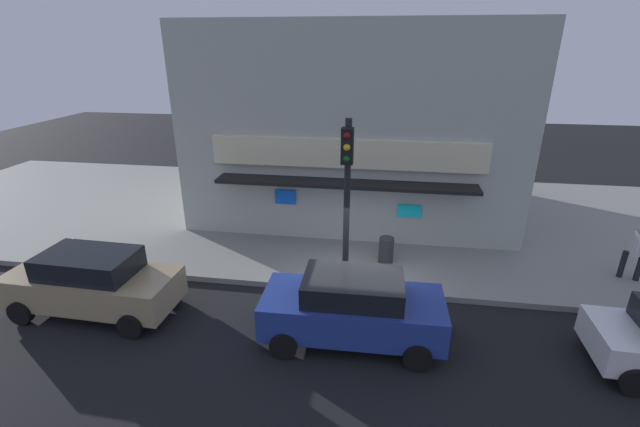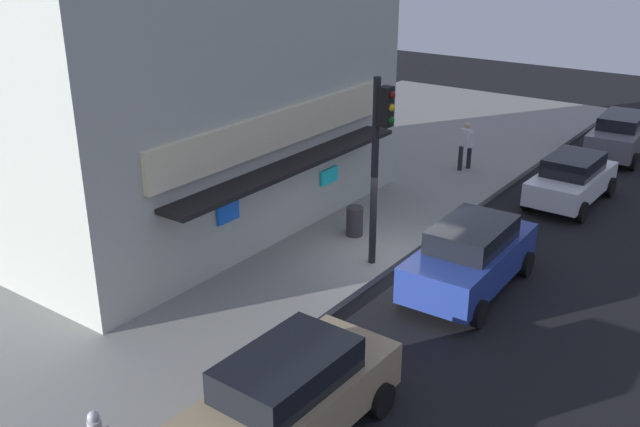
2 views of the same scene
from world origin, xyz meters
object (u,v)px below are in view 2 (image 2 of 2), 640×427
(trash_can, at_px, (355,221))
(parked_car_tan, at_px, (288,398))
(pedestrian, at_px, (466,144))
(parked_car_white, at_px, (572,179))
(parked_car_blue, at_px, (471,256))
(traffic_light, at_px, (379,148))
(parked_car_grey, at_px, (620,134))

(trash_can, height_order, parked_car_tan, parked_car_tan)
(pedestrian, height_order, parked_car_white, pedestrian)
(pedestrian, relative_size, parked_car_blue, 0.39)
(traffic_light, bearing_deg, parked_car_tan, -160.82)
(trash_can, bearing_deg, parked_car_tan, -154.39)
(parked_car_grey, distance_m, parked_car_blue, 13.41)
(pedestrian, distance_m, parked_car_grey, 6.68)
(parked_car_tan, bearing_deg, parked_car_white, -1.05)
(pedestrian, distance_m, parked_car_tan, 15.31)
(traffic_light, relative_size, parked_car_tan, 1.06)
(traffic_light, relative_size, parked_car_blue, 1.10)
(parked_car_grey, height_order, parked_car_blue, parked_car_blue)
(pedestrian, bearing_deg, parked_car_blue, -154.25)
(trash_can, distance_m, parked_car_blue, 3.89)
(trash_can, relative_size, parked_car_grey, 0.19)
(traffic_light, bearing_deg, parked_car_blue, -80.14)
(parked_car_blue, relative_size, parked_car_white, 1.08)
(traffic_light, distance_m, trash_can, 3.23)
(parked_car_white, bearing_deg, trash_can, 148.90)
(trash_can, bearing_deg, traffic_light, -129.89)
(parked_car_grey, relative_size, parked_car_tan, 0.99)
(pedestrian, xyz_separation_m, parked_car_grey, (5.44, -3.87, -0.27))
(traffic_light, relative_size, pedestrian, 2.80)
(pedestrian, height_order, parked_car_blue, pedestrian)
(parked_car_tan, bearing_deg, pedestrian, 14.03)
(parked_car_tan, distance_m, parked_car_white, 14.17)
(parked_car_blue, bearing_deg, parked_car_tan, 178.90)
(trash_can, height_order, pedestrian, pedestrian)
(parked_car_grey, distance_m, parked_car_white, 6.13)
(traffic_light, relative_size, parked_car_white, 1.19)
(pedestrian, distance_m, parked_car_blue, 8.85)
(trash_can, relative_size, parked_car_white, 0.21)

